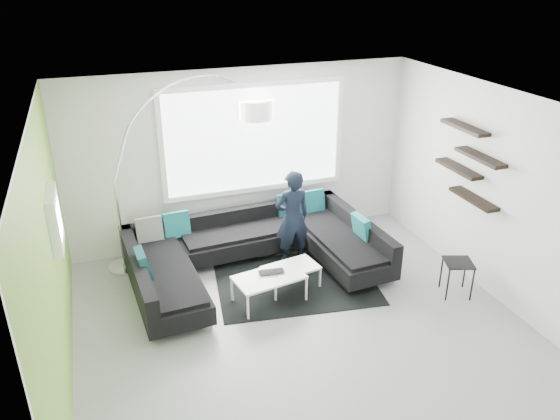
% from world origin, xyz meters
% --- Properties ---
extents(ground, '(5.50, 5.50, 0.00)m').
position_xyz_m(ground, '(0.00, 0.00, 0.00)').
color(ground, gray).
rests_on(ground, ground).
extents(room_shell, '(5.54, 5.04, 2.82)m').
position_xyz_m(room_shell, '(0.04, 0.21, 1.81)').
color(room_shell, silver).
rests_on(room_shell, ground).
extents(sectional_sofa, '(3.66, 2.39, 0.76)m').
position_xyz_m(sectional_sofa, '(-0.17, 1.26, 0.34)').
color(sectional_sofa, black).
rests_on(sectional_sofa, ground).
extents(rug, '(2.45, 1.93, 0.01)m').
position_xyz_m(rug, '(0.30, 0.86, 0.01)').
color(rug, black).
rests_on(rug, ground).
extents(coffee_table, '(1.29, 0.89, 0.39)m').
position_xyz_m(coffee_table, '(-0.01, 0.66, 0.19)').
color(coffee_table, white).
rests_on(coffee_table, ground).
extents(arc_lamp, '(2.68, 1.23, 2.76)m').
position_xyz_m(arc_lamp, '(-1.97, 2.08, 1.38)').
color(arc_lamp, white).
rests_on(arc_lamp, ground).
extents(side_table, '(0.47, 0.47, 0.50)m').
position_xyz_m(side_table, '(2.28, -0.14, 0.25)').
color(side_table, black).
rests_on(side_table, ground).
extents(person, '(0.57, 0.40, 1.49)m').
position_xyz_m(person, '(0.46, 1.45, 0.74)').
color(person, black).
rests_on(person, ground).
extents(laptop, '(0.39, 0.29, 0.03)m').
position_xyz_m(laptop, '(-0.15, 0.57, 0.40)').
color(laptop, black).
rests_on(laptop, coffee_table).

